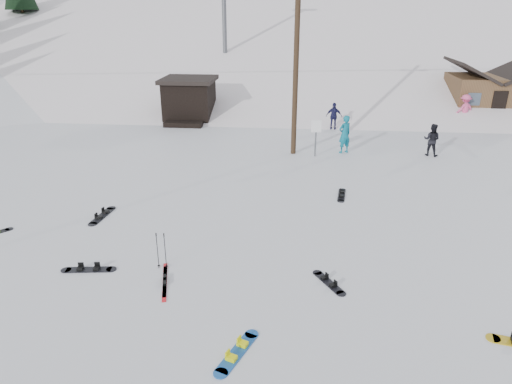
# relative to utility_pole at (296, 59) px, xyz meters

# --- Properties ---
(ground) EXTENTS (200.00, 200.00, 0.00)m
(ground) POSITION_rel_utility_pole_xyz_m (-2.00, -14.00, -4.68)
(ground) COLOR white
(ground) RESTS_ON ground
(ski_slope) EXTENTS (60.00, 85.24, 65.97)m
(ski_slope) POSITION_rel_utility_pole_xyz_m (-2.00, 41.00, -16.68)
(ski_slope) COLOR white
(ski_slope) RESTS_ON ground
(ridge_left) EXTENTS (47.54, 95.03, 58.38)m
(ridge_left) POSITION_rel_utility_pole_xyz_m (-38.00, 34.00, -15.68)
(ridge_left) COLOR white
(ridge_left) RESTS_ON ground
(treeline_crest) EXTENTS (50.00, 6.00, 10.00)m
(treeline_crest) POSITION_rel_utility_pole_xyz_m (-2.00, 72.00, -4.68)
(treeline_crest) COLOR black
(treeline_crest) RESTS_ON ski_slope
(utility_pole) EXTENTS (2.00, 0.26, 9.00)m
(utility_pole) POSITION_rel_utility_pole_xyz_m (0.00, 0.00, 0.00)
(utility_pole) COLOR #3A2819
(utility_pole) RESTS_ON ground
(trail_sign) EXTENTS (0.50, 0.09, 1.85)m
(trail_sign) POSITION_rel_utility_pole_xyz_m (1.10, -0.42, -3.41)
(trail_sign) COLOR #595B60
(trail_sign) RESTS_ON ground
(lift_hut) EXTENTS (3.40, 4.10, 2.75)m
(lift_hut) POSITION_rel_utility_pole_xyz_m (-7.00, 6.94, -3.32)
(lift_hut) COLOR black
(lift_hut) RESTS_ON ground
(cabin) EXTENTS (5.39, 4.40, 3.77)m
(cabin) POSITION_rel_utility_pole_xyz_m (13.00, 10.00, -3.20)
(cabin) COLOR brown
(cabin) RESTS_ON ground
(hero_snowboard) EXTENTS (0.82, 1.58, 0.12)m
(hero_snowboard) POSITION_rel_utility_pole_xyz_m (-0.93, -14.80, -4.65)
(hero_snowboard) COLOR blue
(hero_snowboard) RESTS_ON ground
(hero_skis) EXTENTS (0.59, 1.86, 0.10)m
(hero_skis) POSITION_rel_utility_pole_xyz_m (-3.27, -12.23, -4.65)
(hero_skis) COLOR red
(hero_skis) RESTS_ON ground
(ski_poles) EXTENTS (0.31, 0.08, 1.11)m
(ski_poles) POSITION_rel_utility_pole_xyz_m (-3.54, -11.51, -4.11)
(ski_poles) COLOR black
(ski_poles) RESTS_ON ground
(board_scatter_a) EXTENTS (1.57, 0.46, 0.11)m
(board_scatter_a) POSITION_rel_utility_pole_xyz_m (-5.61, -11.85, -4.65)
(board_scatter_a) COLOR black
(board_scatter_a) RESTS_ON ground
(board_scatter_b) EXTENTS (0.44, 1.69, 0.12)m
(board_scatter_b) POSITION_rel_utility_pole_xyz_m (-6.70, -8.31, -4.65)
(board_scatter_b) COLOR black
(board_scatter_b) RESTS_ON ground
(board_scatter_d) EXTENTS (0.85, 1.23, 0.10)m
(board_scatter_d) POSITION_rel_utility_pole_xyz_m (1.20, -11.87, -4.66)
(board_scatter_d) COLOR black
(board_scatter_d) RESTS_ON ground
(board_scatter_f) EXTENTS (0.43, 1.48, 0.10)m
(board_scatter_f) POSITION_rel_utility_pole_xyz_m (2.04, -5.53, -4.65)
(board_scatter_f) COLOR black
(board_scatter_f) RESTS_ON ground
(skier_teal) EXTENTS (0.85, 0.78, 1.95)m
(skier_teal) POSITION_rel_utility_pole_xyz_m (2.58, 0.36, -3.71)
(skier_teal) COLOR #0D6C83
(skier_teal) RESTS_ON ground
(skier_dark) EXTENTS (0.98, 0.89, 1.63)m
(skier_dark) POSITION_rel_utility_pole_xyz_m (6.90, 0.30, -3.87)
(skier_dark) COLOR black
(skier_dark) RESTS_ON ground
(skier_pink) EXTENTS (1.38, 1.13, 1.86)m
(skier_pink) POSITION_rel_utility_pole_xyz_m (10.77, 7.56, -3.75)
(skier_pink) COLOR #E5518A
(skier_pink) RESTS_ON ground
(skier_navy) EXTENTS (0.99, 0.49, 1.64)m
(skier_navy) POSITION_rel_utility_pole_xyz_m (2.35, 5.20, -3.86)
(skier_navy) COLOR #1C1C46
(skier_navy) RESTS_ON ground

